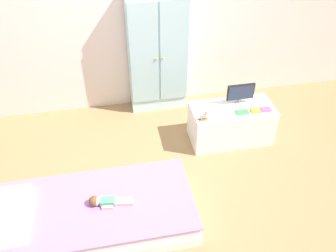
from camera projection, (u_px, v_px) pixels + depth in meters
ground_plane at (152, 187)px, 3.69m from camera, size 10.00×10.00×0.02m
back_wall at (127, 4)px, 4.04m from camera, size 6.40×0.05×2.70m
bed at (95, 214)px, 3.28m from camera, size 1.82×0.88×0.24m
pillow at (10, 215)px, 3.07m from camera, size 0.32×0.63×0.07m
doll at (103, 201)px, 3.19m from camera, size 0.39×0.14×0.10m
wardrobe at (158, 53)px, 4.31m from camera, size 0.72×0.27×1.56m
tv_stand at (231, 124)px, 4.14m from camera, size 0.94×0.45×0.45m
tv_monitor at (241, 93)px, 3.98m from camera, size 0.32×0.10×0.25m
rocking_horse_toy at (204, 116)px, 3.80m from camera, size 0.10×0.04×0.12m
book_green at (242, 112)px, 3.93m from camera, size 0.15×0.09×0.01m
book_orange at (256, 111)px, 3.96m from camera, size 0.11×0.09×0.01m
book_purple at (266, 109)px, 3.97m from camera, size 0.12×0.09×0.01m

